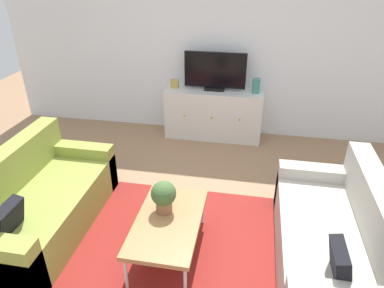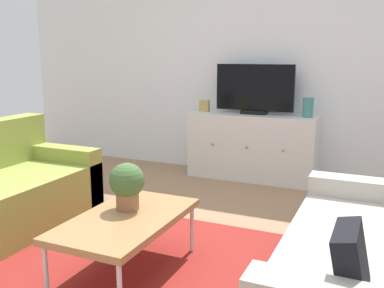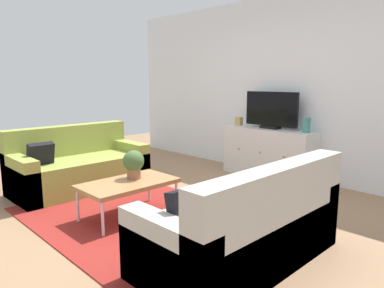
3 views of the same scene
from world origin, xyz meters
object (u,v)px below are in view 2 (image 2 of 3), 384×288
mantel_clock (205,106)px  flat_screen_tv (255,90)px  tv_console (252,147)px  glass_vase (308,107)px  couch_right_side (383,273)px  potted_plant (127,184)px  coffee_table (126,221)px

mantel_clock → flat_screen_tv: bearing=1.9°
tv_console → glass_vase: size_ratio=6.81×
glass_vase → mantel_clock: size_ratio=1.61×
couch_right_side → mantel_clock: (-1.99, 2.37, 0.52)m
potted_plant → glass_vase: (0.74, 2.36, 0.28)m
coffee_table → flat_screen_tv: bearing=87.9°
coffee_table → potted_plant: potted_plant is taller
tv_console → flat_screen_tv: 0.64m
coffee_table → glass_vase: (0.68, 2.48, 0.48)m
tv_console → potted_plant: bearing=-93.7°
couch_right_side → tv_console: (-1.40, 2.37, 0.09)m
coffee_table → potted_plant: size_ratio=3.20×
flat_screen_tv → coffee_table: bearing=-92.1°
tv_console → glass_vase: (0.59, 0.00, 0.47)m
potted_plant → flat_screen_tv: flat_screen_tv is taller
flat_screen_tv → couch_right_side: bearing=-59.7°
flat_screen_tv → mantel_clock: bearing=-178.1°
potted_plant → flat_screen_tv: 2.43m
glass_vase → mantel_clock: glass_vase is taller
potted_plant → tv_console: tv_console is taller
potted_plant → tv_console: 2.37m
couch_right_side → glass_vase: size_ratio=8.20×
couch_right_side → glass_vase: bearing=108.8°
tv_console → couch_right_side: bearing=-59.5°
potted_plant → couch_right_side: bearing=-0.5°
potted_plant → coffee_table: bearing=-62.2°
flat_screen_tv → glass_vase: 0.61m
potted_plant → glass_vase: size_ratio=1.49×
flat_screen_tv → mantel_clock: flat_screen_tv is taller
flat_screen_tv → potted_plant: bearing=-93.7°
coffee_table → tv_console: (0.09, 2.48, 0.01)m
coffee_table → glass_vase: 2.62m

